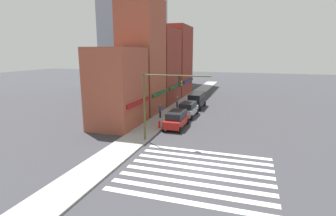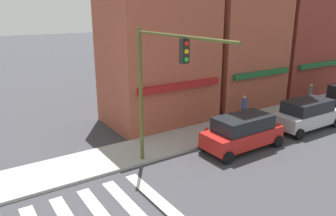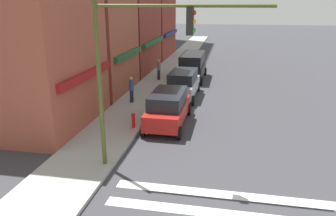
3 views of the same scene
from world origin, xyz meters
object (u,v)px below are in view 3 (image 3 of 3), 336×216
suv_red (168,107)px  pedestrian_blue_shirt (131,89)px  pedestrian_grey_coat (159,69)px  traffic_signal (137,58)px  suv_silver (183,83)px  fire_hydrant (133,120)px  van_black (193,65)px

suv_red → pedestrian_blue_shirt: bearing=42.9°
pedestrian_blue_shirt → pedestrian_grey_coat: same height
pedestrian_blue_shirt → pedestrian_grey_coat: 7.04m
traffic_signal → suv_silver: (11.29, -0.17, -3.68)m
traffic_signal → pedestrian_grey_coat: traffic_signal is taller
suv_red → suv_silver: bearing=-0.2°
suv_red → pedestrian_grey_coat: (10.42, 2.82, 0.04)m
traffic_signal → pedestrian_blue_shirt: 10.00m
suv_red → pedestrian_grey_coat: bearing=15.0°
pedestrian_grey_coat → fire_hydrant: pedestrian_grey_coat is taller
pedestrian_grey_coat → fire_hydrant: (-11.59, -1.12, -0.46)m
traffic_signal → suv_silver: size_ratio=1.43×
pedestrian_blue_shirt → suv_red: bearing=-20.3°
pedestrian_grey_coat → fire_hydrant: bearing=-169.9°
suv_silver → van_black: size_ratio=0.95×
traffic_signal → pedestrian_grey_coat: size_ratio=3.83×
van_black → pedestrian_grey_coat: bearing=115.7°
pedestrian_blue_shirt → pedestrian_grey_coat: (7.03, -0.35, 0.00)m
fire_hydrant → pedestrian_blue_shirt: bearing=17.9°
traffic_signal → fire_hydrant: traffic_signal is taller
suv_red → van_black: 11.77m
suv_silver → suv_red: bearing=-178.8°
suv_red → pedestrian_blue_shirt: 4.64m
suv_red → pedestrian_grey_coat: suv_red is taller
suv_silver → pedestrian_grey_coat: 5.36m
pedestrian_grey_coat → fire_hydrant: size_ratio=2.10×
suv_red → pedestrian_grey_coat: 10.79m
traffic_signal → pedestrian_blue_shirt: (8.82, 3.00, -3.64)m
van_black → pedestrian_blue_shirt: size_ratio=2.83×
van_black → fire_hydrant: van_black is taller
traffic_signal → pedestrian_grey_coat: bearing=9.5°
pedestrian_blue_shirt → suv_silver: bearing=64.5°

